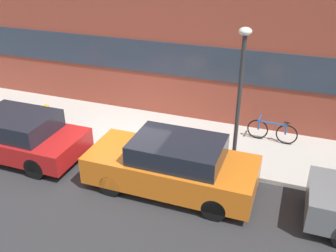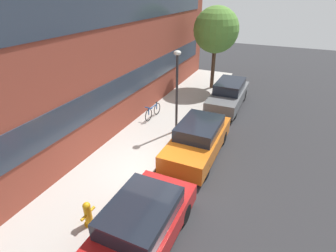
# 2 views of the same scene
# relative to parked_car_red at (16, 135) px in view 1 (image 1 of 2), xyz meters

# --- Properties ---
(ground_plane) EXTENTS (56.00, 56.00, 0.00)m
(ground_plane) POSITION_rel_parked_car_red_xyz_m (2.76, 1.05, -0.66)
(ground_plane) COLOR #2B2B2D
(sidewalk_strip) EXTENTS (28.00, 2.86, 0.13)m
(sidewalk_strip) POSITION_rel_parked_car_red_xyz_m (2.76, 2.48, -0.60)
(sidewalk_strip) COLOR #B2AFA8
(sidewalk_strip) RESTS_ON ground_plane
(parked_car_red) EXTENTS (4.13, 1.80, 1.33)m
(parked_car_red) POSITION_rel_parked_car_red_xyz_m (0.00, 0.00, 0.00)
(parked_car_red) COLOR #AD1919
(parked_car_red) RESTS_ON ground_plane
(parked_car_orange) EXTENTS (4.24, 1.73, 1.43)m
(parked_car_orange) POSITION_rel_parked_car_red_xyz_m (4.83, 0.00, 0.04)
(parked_car_orange) COLOR #D16619
(parked_car_orange) RESTS_ON ground_plane
(fire_hydrant) EXTENTS (0.55, 0.31, 0.81)m
(fire_hydrant) POSITION_rel_parked_car_red_xyz_m (-0.11, 1.62, -0.13)
(fire_hydrant) COLOR gold
(fire_hydrant) RESTS_ON sidewalk_strip
(bicycle) EXTENTS (1.52, 0.44, 0.74)m
(bicycle) POSITION_rel_parked_car_red_xyz_m (6.94, 3.18, -0.17)
(bicycle) COLOR black
(bicycle) RESTS_ON sidewalk_strip
(lamp_post) EXTENTS (0.32, 0.32, 3.79)m
(lamp_post) POSITION_rel_parked_car_red_xyz_m (6.10, 1.50, 1.86)
(lamp_post) COLOR #2D2D30
(lamp_post) RESTS_ON sidewalk_strip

